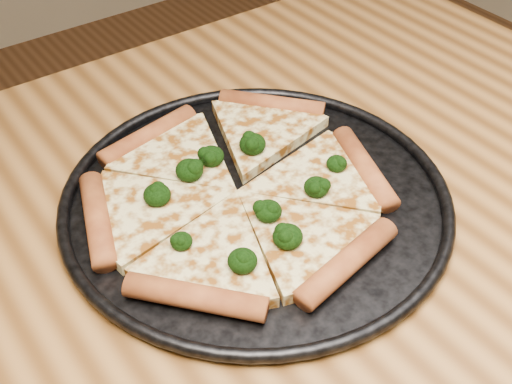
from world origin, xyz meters
TOP-DOWN VIEW (x-y plane):
  - dining_table at (0.00, 0.00)m, footprint 1.20×0.90m
  - pizza_pan at (0.08, 0.09)m, footprint 0.39×0.39m
  - pizza at (0.07, 0.10)m, footprint 0.34×0.32m
  - broccoli_florets at (0.06, 0.09)m, footprint 0.21×0.17m

SIDE VIEW (x-z plane):
  - dining_table at x=0.00m, z-range 0.28..1.03m
  - pizza_pan at x=0.08m, z-range 0.75..0.77m
  - pizza at x=0.07m, z-range 0.75..0.78m
  - broccoli_florets at x=0.06m, z-range 0.77..0.79m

